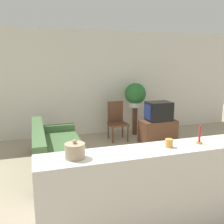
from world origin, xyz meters
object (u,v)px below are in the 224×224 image
(couch, at_px, (56,153))
(potted_plant, at_px, (135,94))
(decorative_bowl, at_px, (75,151))
(wooden_chair, at_px, (117,120))
(television, at_px, (158,111))

(couch, height_order, potted_plant, potted_plant)
(decorative_bowl, bearing_deg, potted_plant, 59.07)
(wooden_chair, bearing_deg, couch, -141.73)
(television, xyz_separation_m, decorative_bowl, (-2.43, -2.83, 0.29))
(wooden_chair, xyz_separation_m, potted_plant, (0.59, 0.25, 0.58))
(couch, distance_m, television, 2.60)
(wooden_chair, distance_m, potted_plant, 0.86)
(wooden_chair, bearing_deg, television, -32.51)
(couch, distance_m, wooden_chair, 2.05)
(couch, distance_m, potted_plant, 2.78)
(television, bearing_deg, decorative_bowl, -130.67)
(decorative_bowl, bearing_deg, couch, 90.49)
(couch, xyz_separation_m, decorative_bowl, (0.02, -2.11, 0.79))
(television, bearing_deg, potted_plant, 108.02)
(couch, relative_size, decorative_bowl, 10.26)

